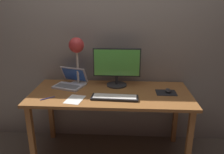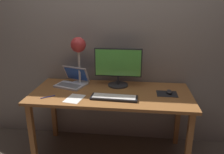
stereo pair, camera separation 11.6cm
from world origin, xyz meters
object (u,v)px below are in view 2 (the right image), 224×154
object	(u,v)px
laptop	(73,80)
pen	(48,97)
desk_lamp	(78,50)
keyboard_main	(114,97)
mouse	(169,92)
monitor	(118,66)

from	to	relation	value
laptop	pen	xyz separation A→B (m)	(-0.14, -0.36, -0.05)
desk_lamp	pen	world-z (taller)	desk_lamp
desk_lamp	keyboard_main	bearing A→B (deg)	-40.14
desk_lamp	mouse	bearing A→B (deg)	-10.00
laptop	desk_lamp	world-z (taller)	desk_lamp
monitor	desk_lamp	size ratio (longest dim) A/B	0.97
keyboard_main	desk_lamp	bearing A→B (deg)	139.86
monitor	desk_lamp	bearing A→B (deg)	179.81
monitor	pen	distance (m)	0.78
laptop	desk_lamp	xyz separation A→B (m)	(0.07, 0.03, 0.33)
monitor	laptop	distance (m)	0.52
monitor	pen	world-z (taller)	monitor
monitor	keyboard_main	distance (m)	0.41
pen	keyboard_main	bearing A→B (deg)	3.56
monitor	keyboard_main	size ratio (longest dim) A/B	1.12
laptop	mouse	bearing A→B (deg)	-7.68
monitor	pen	size ratio (longest dim) A/B	3.58
laptop	mouse	xyz separation A→B (m)	(1.02, -0.14, -0.04)
pen	desk_lamp	bearing A→B (deg)	61.00
keyboard_main	pen	size ratio (longest dim) A/B	3.18
desk_lamp	monitor	bearing A→B (deg)	-0.19
keyboard_main	desk_lamp	size ratio (longest dim) A/B	0.86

